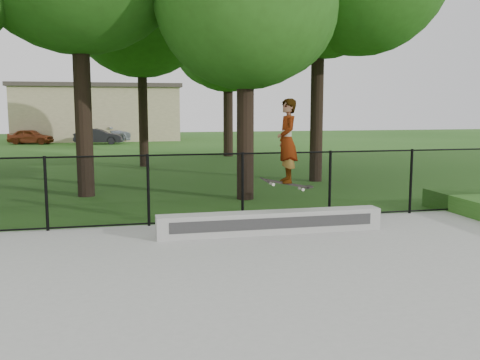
{
  "coord_description": "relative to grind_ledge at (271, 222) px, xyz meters",
  "views": [
    {
      "loc": [
        -0.58,
        -5.14,
        2.5
      ],
      "look_at": [
        1.55,
        4.2,
        1.2
      ],
      "focal_mm": 40.0,
      "sensor_mm": 36.0,
      "label": 1
    }
  ],
  "objects": [
    {
      "name": "chainlink_fence",
      "position": [
        -2.29,
        1.2,
        0.54
      ],
      "size": [
        16.06,
        0.06,
        1.5
      ],
      "color": "black",
      "rests_on": "concrete_slab"
    },
    {
      "name": "ground",
      "position": [
        -2.29,
        -4.7,
        -0.28
      ],
      "size": [
        100.0,
        100.0,
        0.0
      ],
      "primitive_type": "plane",
      "color": "#255417",
      "rests_on": "ground"
    },
    {
      "name": "car_b",
      "position": [
        -4.19,
        28.25,
        0.25
      ],
      "size": [
        3.0,
        1.39,
        1.06
      ],
      "primitive_type": "imported",
      "rotation": [
        0.0,
        0.0,
        1.48
      ],
      "color": "black",
      "rests_on": "ground"
    },
    {
      "name": "grind_ledge",
      "position": [
        0.0,
        0.0,
        0.0
      ],
      "size": [
        4.46,
        0.4,
        0.43
      ],
      "primitive_type": "cube",
      "color": "#9D9D99",
      "rests_on": "concrete_slab"
    },
    {
      "name": "car_c",
      "position": [
        -1.65,
        31.1,
        0.29
      ],
      "size": [
        3.84,
        2.23,
        1.14
      ],
      "primitive_type": "imported",
      "rotation": [
        0.0,
        0.0,
        1.76
      ],
      "color": "#8E95A1",
      "rests_on": "ground"
    },
    {
      "name": "skater_airborne",
      "position": [
        0.3,
        -0.04,
        1.56
      ],
      "size": [
        0.83,
        0.61,
        1.78
      ],
      "color": "black",
      "rests_on": "ground"
    },
    {
      "name": "distant_building",
      "position": [
        -4.29,
        33.3,
        1.89
      ],
      "size": [
        12.4,
        6.4,
        4.3
      ],
      "color": "#C7B58C",
      "rests_on": "ground"
    },
    {
      "name": "concrete_slab",
      "position": [
        -2.29,
        -4.7,
        -0.25
      ],
      "size": [
        14.0,
        12.0,
        0.06
      ],
      "primitive_type": "cube",
      "color": "#979893",
      "rests_on": "ground"
    },
    {
      "name": "car_a",
      "position": [
        -8.73,
        29.37,
        0.24
      ],
      "size": [
        3.23,
        2.0,
        1.03
      ],
      "primitive_type": "imported",
      "rotation": [
        0.0,
        0.0,
        1.29
      ],
      "color": "brown",
      "rests_on": "ground"
    }
  ]
}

